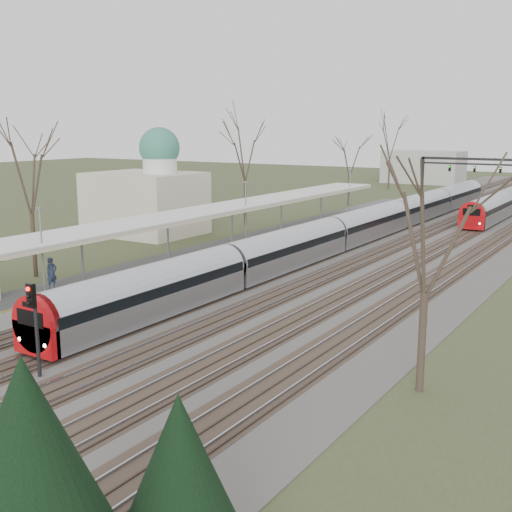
{
  "coord_description": "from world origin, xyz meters",
  "views": [
    {
      "loc": [
        20.3,
        -8.47,
        10.23
      ],
      "look_at": [
        -1.75,
        26.18,
        2.0
      ],
      "focal_mm": 45.0,
      "sensor_mm": 36.0,
      "label": 1
    }
  ],
  "objects": [
    {
      "name": "train_near",
      "position": [
        -2.5,
        46.36,
        1.48
      ],
      "size": [
        2.62,
        75.21,
        3.05
      ],
      "color": "#9D9FA6",
      "rests_on": "ground"
    },
    {
      "name": "tree_east_near",
      "position": [
        13.0,
        15.0,
        6.55
      ],
      "size": [
        4.5,
        4.5,
        9.27
      ],
      "color": "#2D231C",
      "rests_on": "ground"
    },
    {
      "name": "passenger",
      "position": [
        -9.13,
        15.71,
        1.94
      ],
      "size": [
        0.5,
        0.72,
        1.88
      ],
      "primitive_type": "imported",
      "rotation": [
        0.0,
        0.0,
        1.49
      ],
      "color": "#2C3855",
      "rests_on": "platform"
    },
    {
      "name": "tree_west_far",
      "position": [
        -17.0,
        48.0,
        8.02
      ],
      "size": [
        5.5,
        5.5,
        11.33
      ],
      "color": "#2D231C",
      "rests_on": "ground"
    },
    {
      "name": "canopy",
      "position": [
        -9.05,
        32.99,
        3.93
      ],
      "size": [
        4.1,
        50.0,
        3.11
      ],
      "color": "slate",
      "rests_on": "platform"
    },
    {
      "name": "signal_post",
      "position": [
        -0.75,
        7.81,
        2.72
      ],
      "size": [
        0.35,
        0.45,
        4.1
      ],
      "color": "black",
      "rests_on": "ground"
    },
    {
      "name": "signal_gantry",
      "position": [
        0.29,
        84.99,
        4.91
      ],
      "size": [
        21.0,
        0.59,
        6.08
      ],
      "color": "black",
      "rests_on": "ground"
    },
    {
      "name": "track_bed",
      "position": [
        0.26,
        55.0,
        0.06
      ],
      "size": [
        24.0,
        160.0,
        0.22
      ],
      "color": "#474442",
      "rests_on": "ground"
    },
    {
      "name": "platform",
      "position": [
        -9.05,
        37.5,
        0.5
      ],
      "size": [
        3.5,
        69.0,
        1.0
      ],
      "primitive_type": "cube",
      "color": "#9E9B93",
      "rests_on": "ground"
    },
    {
      "name": "dome_building",
      "position": [
        -21.71,
        38.0,
        3.72
      ],
      "size": [
        10.0,
        8.0,
        10.3
      ],
      "color": "beige",
      "rests_on": "ground"
    },
    {
      "name": "tree_west_near",
      "position": [
        -16.0,
        20.0,
        7.29
      ],
      "size": [
        5.0,
        5.0,
        10.3
      ],
      "color": "#2D231C",
      "rests_on": "ground"
    }
  ]
}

